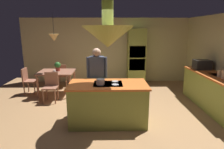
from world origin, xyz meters
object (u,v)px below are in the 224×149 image
at_px(oven_tower, 136,57).
at_px(canister_tea, 220,73).
at_px(kitchen_island, 108,103).
at_px(cooking_pot_on_cooktop, 101,82).
at_px(chair_at_corner, 28,79).
at_px(chair_facing_island, 51,85).
at_px(potted_plant_on_table, 58,66).
at_px(cup_on_table, 55,72).
at_px(dining_table, 57,74).
at_px(microwave_on_counter, 202,65).
at_px(person_at_island, 97,75).
at_px(chair_by_back_wall, 62,74).

relative_size(oven_tower, canister_tea, 12.12).
xyz_separation_m(kitchen_island, cooking_pot_on_cooktop, (-0.16, -0.13, 0.54)).
bearing_deg(cooking_pot_on_cooktop, chair_at_corner, 138.14).
distance_m(oven_tower, chair_facing_island, 3.39).
bearing_deg(chair_at_corner, potted_plant_on_table, -85.55).
relative_size(kitchen_island, cup_on_table, 19.50).
relative_size(dining_table, cooking_pot_on_cooktop, 6.33).
relative_size(chair_facing_island, canister_tea, 4.92).
distance_m(chair_facing_island, cooking_pot_on_cooktop, 2.24).
bearing_deg(cup_on_table, microwave_on_counter, -4.33).
distance_m(oven_tower, dining_table, 3.05).
bearing_deg(kitchen_island, microwave_on_counter, 28.20).
bearing_deg(kitchen_island, canister_tea, 11.11).
distance_m(potted_plant_on_table, microwave_on_counter, 4.56).
bearing_deg(dining_table, chair_at_corner, 180.00).
xyz_separation_m(person_at_island, chair_by_back_wall, (-1.42, 2.07, -0.44)).
height_order(chair_by_back_wall, chair_at_corner, same).
relative_size(chair_by_back_wall, canister_tea, 4.92).
distance_m(oven_tower, chair_by_back_wall, 2.89).
xyz_separation_m(chair_at_corner, cooking_pot_on_cooktop, (2.49, -2.23, 0.51)).
bearing_deg(chair_by_back_wall, microwave_on_counter, 164.41).
height_order(person_at_island, microwave_on_counter, person_at_island).
distance_m(kitchen_island, chair_at_corner, 3.38).
bearing_deg(potted_plant_on_table, chair_at_corner, -175.55).
bearing_deg(oven_tower, dining_table, -157.79).
height_order(dining_table, chair_at_corner, chair_at_corner).
xyz_separation_m(kitchen_island, canister_tea, (2.84, 0.56, 0.55)).
bearing_deg(chair_facing_island, microwave_on_counter, 1.41).
xyz_separation_m(dining_table, chair_at_corner, (-0.95, 0.00, -0.16)).
relative_size(chair_by_back_wall, microwave_on_counter, 1.89).
bearing_deg(microwave_on_counter, cooking_pot_on_cooktop, -151.15).
bearing_deg(person_at_island, cup_on_table, 140.98).
relative_size(person_at_island, potted_plant_on_table, 5.50).
xyz_separation_m(dining_table, cooking_pot_on_cooktop, (1.54, -2.23, 0.35)).
height_order(kitchen_island, cooking_pot_on_cooktop, cooking_pot_on_cooktop).
xyz_separation_m(potted_plant_on_table, microwave_on_counter, (4.51, -0.65, 0.15)).
height_order(chair_facing_island, chair_at_corner, same).
relative_size(person_at_island, cooking_pot_on_cooktop, 9.17).
xyz_separation_m(dining_table, chair_by_back_wall, (0.00, 0.69, -0.16)).
bearing_deg(chair_facing_island, canister_tea, -10.64).
bearing_deg(dining_table, cup_on_table, -88.69).
relative_size(cup_on_table, cooking_pot_on_cooktop, 0.50).
distance_m(dining_table, chair_at_corner, 0.96).
xyz_separation_m(chair_by_back_wall, canister_tea, (4.54, -2.23, 0.52)).
height_order(chair_at_corner, potted_plant_on_table, potted_plant_on_table).
distance_m(kitchen_island, microwave_on_counter, 3.28).
height_order(oven_tower, chair_facing_island, oven_tower).
distance_m(dining_table, person_at_island, 2.00).
xyz_separation_m(chair_facing_island, microwave_on_counter, (4.54, 0.11, 0.57)).
distance_m(person_at_island, cup_on_table, 1.82).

